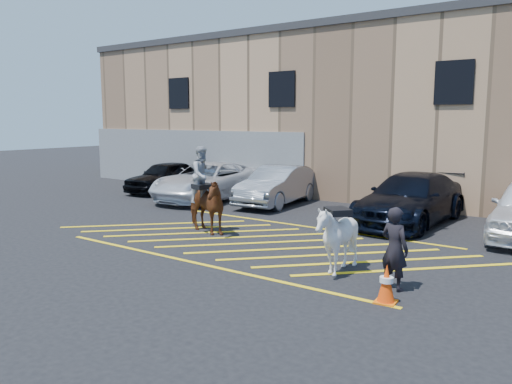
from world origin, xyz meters
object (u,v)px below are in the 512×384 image
Objects in this scene: car_black_suv at (165,177)px; handler at (395,248)px; car_silver_sedan at (278,185)px; car_white_pickup at (208,181)px; traffic_cone at (386,284)px; car_blue_suv at (411,199)px; mounted_bay at (203,198)px; saddled_white at (337,238)px.

handler reaches higher than car_black_suv.
car_silver_sedan is 2.76× the size of handler.
traffic_cone is at bearing -39.58° from car_white_pickup.
car_blue_suv is 6.75m from handler.
car_black_suv is 11.59m from car_blue_suv.
mounted_bay reaches higher than car_white_pickup.
mounted_bay is at bearing 165.40° from saddled_white.
car_black_suv is 6.12m from car_silver_sedan.
car_black_suv is at bearing -10.19° from handler.
car_white_pickup reaches higher than car_black_suv.
mounted_bay reaches higher than saddled_white.
car_black_suv is at bearing 176.09° from car_silver_sedan.
car_silver_sedan is at bearing -1.78° from car_black_suv.
traffic_cone is (1.54, -1.08, -0.42)m from saddled_white.
saddled_white is 1.93m from traffic_cone.
mounted_bay is 5.17m from saddled_white.
car_white_pickup is at bearing -172.45° from car_silver_sedan.
mounted_bay is (7.01, -5.32, 0.33)m from car_black_suv.
saddled_white is at bearing -54.14° from car_silver_sedan.
mounted_bay is at bearing 159.93° from traffic_cone.
handler is (1.81, -6.50, 0.03)m from car_blue_suv.
car_silver_sedan is 1.79× the size of mounted_bay.
car_white_pickup is 3.36× the size of handler.
car_blue_suv is 3.31× the size of handler.
car_blue_suv is (5.46, -0.55, 0.04)m from car_silver_sedan.
handler is at bearing -14.02° from mounted_bay.
saddled_white is at bearing 144.79° from traffic_cone.
car_silver_sedan is 2.44× the size of saddled_white.
handler is 6.58m from mounted_bay.
car_blue_suv is 7.56m from traffic_cone.
car_black_suv is 2.21× the size of saddled_white.
car_black_suv is at bearing 164.91° from car_white_pickup.
mounted_bay is (-6.38, 1.59, 0.21)m from handler.
car_blue_suv is (11.58, -0.42, 0.09)m from car_black_suv.
handler is (10.29, -6.37, 0.05)m from car_white_pickup.
car_black_suv reaches higher than traffic_cone.
car_silver_sedan is (3.02, 0.68, -0.02)m from car_white_pickup.
car_white_pickup is at bearing 145.69° from saddled_white.
mounted_bay reaches higher than traffic_cone.
saddled_white reaches higher than traffic_cone.
car_black_suv is 1.62× the size of mounted_bay.
handler is 2.28× the size of traffic_cone.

